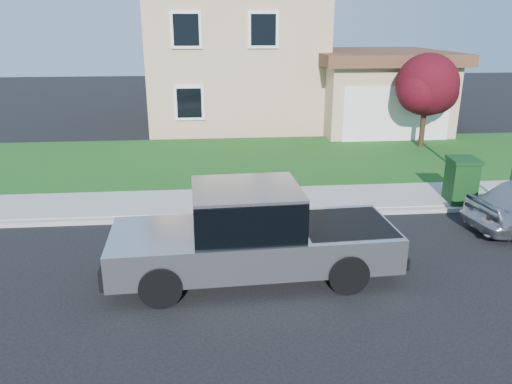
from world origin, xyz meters
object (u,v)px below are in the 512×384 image
Objects in this scene: woman at (243,215)px; ornamental_tree at (428,88)px; pickup_truck at (252,235)px; trash_bin at (461,180)px.

ornamental_tree is (7.86, 8.67, 1.67)m from woman.
ornamental_tree is at bearing -125.03° from woman.
pickup_truck is 1.39m from woman.
pickup_truck is 1.59× the size of ornamental_tree.
woman is 0.45× the size of ornamental_tree.
pickup_truck reaches higher than trash_bin.
trash_bin is at bearing -104.20° from ornamental_tree.
pickup_truck is 4.75× the size of trash_bin.
ornamental_tree is at bearing 49.74° from pickup_truck.
pickup_truck is 3.52× the size of woman.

